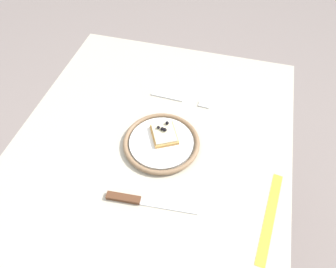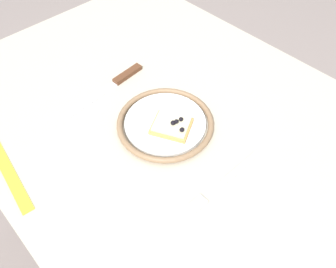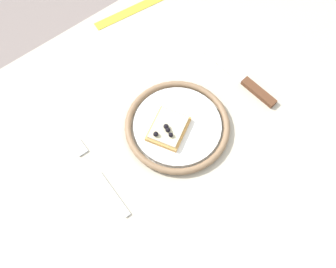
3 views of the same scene
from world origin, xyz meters
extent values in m
plane|color=gray|center=(0.00, 0.00, 0.00)|extent=(6.00, 6.00, 0.00)
cube|color=#BCB29E|center=(0.00, 0.00, 0.72)|extent=(1.06, 0.81, 0.03)
cylinder|color=#4C4742|center=(-0.47, -0.35, 0.35)|extent=(0.05, 0.05, 0.71)
cylinder|color=#4C4742|center=(-0.47, 0.35, 0.35)|extent=(0.05, 0.05, 0.71)
cylinder|color=white|center=(-0.06, 0.03, 0.74)|extent=(0.19, 0.19, 0.01)
torus|color=#8C6B4C|center=(-0.06, 0.03, 0.75)|extent=(0.23, 0.23, 0.01)
cube|color=tan|center=(-0.08, 0.03, 0.75)|extent=(0.11, 0.10, 0.01)
cube|color=beige|center=(-0.08, 0.03, 0.76)|extent=(0.10, 0.09, 0.01)
sphere|color=black|center=(-0.09, 0.03, 0.77)|extent=(0.01, 0.01, 0.01)
sphere|color=black|center=(-0.08, 0.03, 0.77)|extent=(0.01, 0.01, 0.01)
sphere|color=black|center=(-0.09, 0.01, 0.77)|extent=(0.01, 0.01, 0.01)
sphere|color=black|center=(-0.11, 0.03, 0.77)|extent=(0.01, 0.01, 0.01)
cube|color=silver|center=(0.13, 0.10, 0.74)|extent=(0.03, 0.15, 0.00)
cube|color=#59331E|center=(0.14, -0.02, 0.74)|extent=(0.03, 0.09, 0.01)
cube|color=silver|center=(-0.25, -0.01, 0.74)|extent=(0.02, 0.11, 0.00)
cube|color=silver|center=(-0.25, 0.12, 0.74)|extent=(0.02, 0.04, 0.00)
cube|color=yellow|center=(0.09, 0.35, 0.74)|extent=(0.26, 0.05, 0.00)
camera|label=1|loc=(0.48, 0.19, 1.47)|focal=33.35mm
camera|label=2|loc=(-0.41, 0.36, 1.31)|focal=34.52mm
camera|label=3|loc=(-0.34, -0.29, 1.55)|focal=45.58mm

